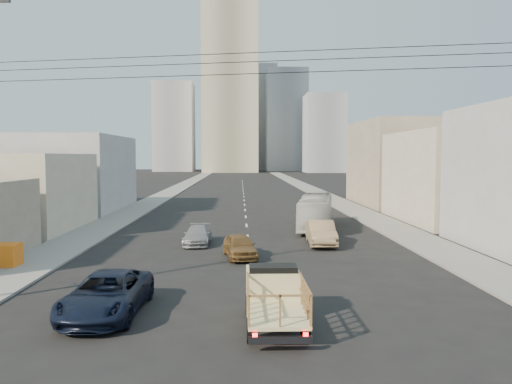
{
  "coord_description": "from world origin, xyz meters",
  "views": [
    {
      "loc": [
        -0.55,
        -15.6,
        5.8
      ],
      "look_at": [
        0.49,
        16.52,
        3.5
      ],
      "focal_mm": 35.0,
      "sensor_mm": 36.0,
      "label": 1
    }
  ],
  "objects": [
    {
      "name": "lane_dashes",
      "position": [
        0.0,
        53.0,
        0.01
      ],
      "size": [
        0.15,
        104.0,
        0.01
      ],
      "color": "silver",
      "rests_on": "ground"
    },
    {
      "name": "high_rise_tower",
      "position": [
        -4.0,
        170.0,
        30.0
      ],
      "size": [
        20.0,
        20.0,
        60.0
      ],
      "primitive_type": "cube",
      "color": "gray",
      "rests_on": "ground"
    },
    {
      "name": "midrise_ne",
      "position": [
        18.0,
        185.0,
        20.0
      ],
      "size": [
        16.0,
        16.0,
        40.0
      ],
      "primitive_type": "cube",
      "color": "gray",
      "rests_on": "ground"
    },
    {
      "name": "sidewalk_right",
      "position": [
        11.75,
        70.0,
        0.06
      ],
      "size": [
        3.5,
        180.0,
        0.12
      ],
      "primitive_type": "cube",
      "color": "gray",
      "rests_on": "ground"
    },
    {
      "name": "bldg_left_mid",
      "position": [
        -19.0,
        24.0,
        3.0
      ],
      "size": [
        11.0,
        12.0,
        6.0
      ],
      "primitive_type": "cube",
      "color": "#B7A893",
      "rests_on": "ground"
    },
    {
      "name": "midrise_east",
      "position": [
        30.0,
        165.0,
        14.0
      ],
      "size": [
        14.0,
        14.0,
        28.0
      ],
      "primitive_type": "cube",
      "color": "gray",
      "rests_on": "ground"
    },
    {
      "name": "ground",
      "position": [
        0.0,
        0.0,
        0.0
      ],
      "size": [
        420.0,
        420.0,
        0.0
      ],
      "primitive_type": "plane",
      "color": "black",
      "rests_on": "ground"
    },
    {
      "name": "bldg_right_mid",
      "position": [
        19.5,
        28.0,
        4.0
      ],
      "size": [
        11.0,
        14.0,
        8.0
      ],
      "primitive_type": "cube",
      "color": "#B7A893",
      "rests_on": "ground"
    },
    {
      "name": "bldg_left_far",
      "position": [
        -19.5,
        39.0,
        4.0
      ],
      "size": [
        12.0,
        16.0,
        8.0
      ],
      "primitive_type": "cube",
      "color": "#98989A",
      "rests_on": "ground"
    },
    {
      "name": "sedan_brown",
      "position": [
        -0.56,
        12.66,
        0.68
      ],
      "size": [
        2.22,
        4.18,
        1.36
      ],
      "primitive_type": "imported",
      "rotation": [
        0.0,
        0.0,
        0.16
      ],
      "color": "brown",
      "rests_on": "ground"
    },
    {
      "name": "crate_stack",
      "position": [
        -13.0,
        10.43,
        0.69
      ],
      "size": [
        1.8,
        1.2,
        1.14
      ],
      "color": "orange",
      "rests_on": "sidewalk_left"
    },
    {
      "name": "sedan_grey",
      "position": [
        -3.36,
        17.11,
        0.6
      ],
      "size": [
        1.74,
        4.16,
        1.2
      ],
      "primitive_type": "imported",
      "rotation": [
        0.0,
        0.0,
        -0.02
      ],
      "color": "gray",
      "rests_on": "ground"
    },
    {
      "name": "flatbed_pickup",
      "position": [
        0.63,
        1.14,
        1.09
      ],
      "size": [
        1.95,
        4.41,
        1.9
      ],
      "color": "beige",
      "rests_on": "ground"
    },
    {
      "name": "overhead_wires",
      "position": [
        0.0,
        1.5,
        8.97
      ],
      "size": [
        23.01,
        5.02,
        0.72
      ],
      "color": "black",
      "rests_on": "ground"
    },
    {
      "name": "midrise_back",
      "position": [
        6.0,
        200.0,
        22.0
      ],
      "size": [
        18.0,
        18.0,
        44.0
      ],
      "primitive_type": "cube",
      "color": "#98989A",
      "rests_on": "ground"
    },
    {
      "name": "bldg_right_far",
      "position": [
        20.0,
        44.0,
        5.0
      ],
      "size": [
        12.0,
        16.0,
        10.0
      ],
      "primitive_type": "cube",
      "color": "gray",
      "rests_on": "ground"
    },
    {
      "name": "sidewalk_left",
      "position": [
        -11.75,
        70.0,
        0.06
      ],
      "size": [
        3.5,
        180.0,
        0.12
      ],
      "primitive_type": "cube",
      "color": "gray",
      "rests_on": "ground"
    },
    {
      "name": "navy_pickup",
      "position": [
        -5.44,
        2.49,
        0.76
      ],
      "size": [
        2.71,
        5.56,
        1.52
      ],
      "primitive_type": "imported",
      "rotation": [
        0.0,
        0.0,
        -0.04
      ],
      "color": "black",
      "rests_on": "ground"
    },
    {
      "name": "sedan_tan",
      "position": [
        4.77,
        16.71,
        0.79
      ],
      "size": [
        1.89,
        4.86,
        1.58
      ],
      "primitive_type": "imported",
      "rotation": [
        0.0,
        0.0,
        -0.05
      ],
      "color": "#967B58",
      "rests_on": "ground"
    },
    {
      "name": "midrise_nw",
      "position": [
        -26.0,
        180.0,
        17.0
      ],
      "size": [
        15.0,
        15.0,
        34.0
      ],
      "primitive_type": "cube",
      "color": "gray",
      "rests_on": "ground"
    },
    {
      "name": "city_bus",
      "position": [
        5.56,
        24.18,
        1.37
      ],
      "size": [
        4.25,
        10.13,
        2.75
      ],
      "primitive_type": "imported",
      "rotation": [
        0.0,
        0.0,
        -0.2
      ],
      "color": "#B9BAB5",
      "rests_on": "ground"
    }
  ]
}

